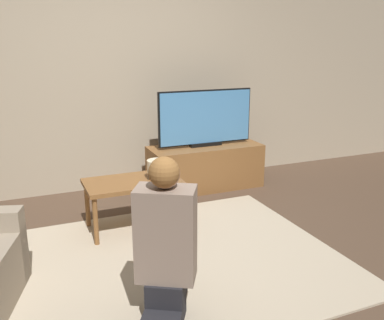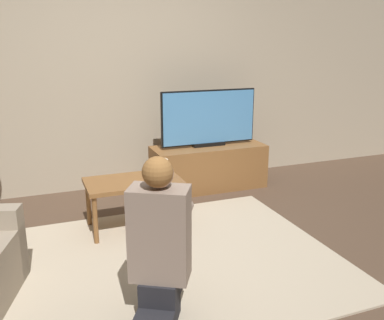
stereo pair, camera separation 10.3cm
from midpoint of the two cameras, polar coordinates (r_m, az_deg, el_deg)
name	(u,v)px [view 2 (the right image)]	position (r m, az deg, el deg)	size (l,w,h in m)	color
ground_plane	(173,262)	(3.32, -1.63, -13.43)	(10.00, 10.00, 0.00)	brown
wall_back	(114,71)	(4.78, -9.68, 11.68)	(10.00, 0.06, 2.60)	tan
rug	(173,261)	(3.32, -1.63, -13.31)	(2.45, 2.02, 0.02)	#BCAD93
tv_stand	(208,167)	(4.81, 2.82, -0.93)	(1.26, 0.48, 0.49)	brown
tv	(209,118)	(4.68, 2.90, 5.61)	(1.09, 0.08, 0.62)	black
coffee_table	(133,186)	(3.73, -7.06, -3.46)	(0.81, 0.47, 0.45)	brown
person_kneeling	(159,244)	(2.50, -3.18, -11.10)	(0.61, 0.81, 0.99)	#232328
table_lamp	(158,167)	(3.70, -3.77, -0.99)	(0.18, 0.18, 0.17)	#4C3823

